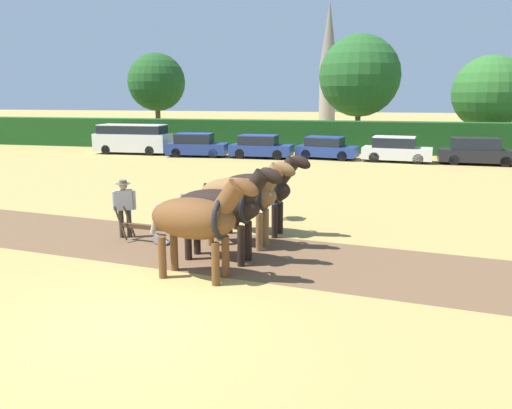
{
  "coord_description": "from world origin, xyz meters",
  "views": [
    {
      "loc": [
        4.23,
        -7.58,
        4.04
      ],
      "look_at": [
        1.12,
        5.5,
        1.1
      ],
      "focal_mm": 35.0,
      "sensor_mm": 36.0,
      "label": 1
    }
  ],
  "objects_px": {
    "draft_horse_trail_right": "(259,189)",
    "parked_car_center_left": "(260,147)",
    "plow": "(148,232)",
    "parked_car_center_right": "(396,150)",
    "tree_center_left": "(490,93)",
    "parked_car_right": "(477,152)",
    "church_spire": "(328,59)",
    "farmer_at_plow": "(124,204)",
    "parked_car_left": "(196,145)",
    "draft_horse_lead_right": "(222,207)",
    "tree_far_left": "(157,82)",
    "draft_horse_lead_left": "(197,219)",
    "draft_horse_trail_left": "(242,195)",
    "farmer_beside_team": "(274,189)",
    "parked_van": "(133,139)",
    "parked_car_center": "(327,148)",
    "tree_left": "(360,76)"
  },
  "relations": [
    {
      "from": "draft_horse_lead_right",
      "to": "parked_car_center_left",
      "type": "relative_size",
      "value": 0.72
    },
    {
      "from": "church_spire",
      "to": "draft_horse_trail_right",
      "type": "distance_m",
      "value": 67.57
    },
    {
      "from": "farmer_at_plow",
      "to": "parked_car_left",
      "type": "xyz_separation_m",
      "value": [
        -4.82,
        19.15,
        -0.24
      ]
    },
    {
      "from": "draft_horse_trail_left",
      "to": "plow",
      "type": "bearing_deg",
      "value": -165.65
    },
    {
      "from": "tree_left",
      "to": "parked_van",
      "type": "height_order",
      "value": "tree_left"
    },
    {
      "from": "draft_horse_lead_right",
      "to": "plow",
      "type": "height_order",
      "value": "draft_horse_lead_right"
    },
    {
      "from": "tree_center_left",
      "to": "parked_car_center_left",
      "type": "height_order",
      "value": "tree_center_left"
    },
    {
      "from": "plow",
      "to": "farmer_beside_team",
      "type": "xyz_separation_m",
      "value": [
        2.92,
        3.46,
        0.71
      ]
    },
    {
      "from": "tree_far_left",
      "to": "draft_horse_lead_left",
      "type": "height_order",
      "value": "tree_far_left"
    },
    {
      "from": "tree_left",
      "to": "draft_horse_trail_right",
      "type": "height_order",
      "value": "tree_left"
    },
    {
      "from": "parked_car_center_left",
      "to": "draft_horse_trail_right",
      "type": "bearing_deg",
      "value": -76.42
    },
    {
      "from": "parked_car_left",
      "to": "farmer_at_plow",
      "type": "bearing_deg",
      "value": -81.45
    },
    {
      "from": "draft_horse_trail_right",
      "to": "farmer_beside_team",
      "type": "height_order",
      "value": "draft_horse_trail_right"
    },
    {
      "from": "draft_horse_lead_left",
      "to": "parked_van",
      "type": "distance_m",
      "value": 25.84
    },
    {
      "from": "draft_horse_lead_right",
      "to": "parked_car_left",
      "type": "xyz_separation_m",
      "value": [
        -8.18,
        20.48,
        -0.64
      ]
    },
    {
      "from": "plow",
      "to": "tree_left",
      "type": "bearing_deg",
      "value": 88.05
    },
    {
      "from": "farmer_beside_team",
      "to": "parked_car_right",
      "type": "bearing_deg",
      "value": 36.21
    },
    {
      "from": "draft_horse_trail_left",
      "to": "parked_car_center_right",
      "type": "height_order",
      "value": "draft_horse_trail_left"
    },
    {
      "from": "parked_car_left",
      "to": "parked_car_right",
      "type": "bearing_deg",
      "value": -5.1
    },
    {
      "from": "draft_horse_trail_right",
      "to": "parked_car_center_left",
      "type": "xyz_separation_m",
      "value": [
        -4.09,
        18.08,
        -0.64
      ]
    },
    {
      "from": "tree_left",
      "to": "church_spire",
      "type": "height_order",
      "value": "church_spire"
    },
    {
      "from": "farmer_at_plow",
      "to": "parked_van",
      "type": "distance_m",
      "value": 21.99
    },
    {
      "from": "church_spire",
      "to": "draft_horse_trail_left",
      "type": "height_order",
      "value": "church_spire"
    },
    {
      "from": "tree_far_left",
      "to": "tree_left",
      "type": "bearing_deg",
      "value": 1.15
    },
    {
      "from": "parked_car_center_right",
      "to": "parked_car_right",
      "type": "height_order",
      "value": "parked_car_right"
    },
    {
      "from": "church_spire",
      "to": "parked_van",
      "type": "height_order",
      "value": "church_spire"
    },
    {
      "from": "farmer_beside_team",
      "to": "draft_horse_lead_right",
      "type": "bearing_deg",
      "value": -119.95
    },
    {
      "from": "tree_center_left",
      "to": "parked_car_center_right",
      "type": "height_order",
      "value": "tree_center_left"
    },
    {
      "from": "draft_horse_lead_left",
      "to": "tree_far_left",
      "type": "bearing_deg",
      "value": 122.38
    },
    {
      "from": "farmer_beside_team",
      "to": "parked_car_center_right",
      "type": "relative_size",
      "value": 0.41
    },
    {
      "from": "plow",
      "to": "parked_van",
      "type": "height_order",
      "value": "parked_van"
    },
    {
      "from": "tree_center_left",
      "to": "church_spire",
      "type": "relative_size",
      "value": 0.38
    },
    {
      "from": "plow",
      "to": "parked_car_center_right",
      "type": "height_order",
      "value": "parked_car_center_right"
    },
    {
      "from": "plow",
      "to": "parked_car_center_right",
      "type": "xyz_separation_m",
      "value": [
        7.35,
        19.78,
        0.43
      ]
    },
    {
      "from": "church_spire",
      "to": "parked_car_center_right",
      "type": "xyz_separation_m",
      "value": [
        9.0,
        -48.81,
        -8.8
      ]
    },
    {
      "from": "tree_center_left",
      "to": "parked_car_right",
      "type": "height_order",
      "value": "tree_center_left"
    },
    {
      "from": "tree_left",
      "to": "church_spire",
      "type": "relative_size",
      "value": 0.49
    },
    {
      "from": "tree_left",
      "to": "parked_car_center",
      "type": "distance_m",
      "value": 10.93
    },
    {
      "from": "draft_horse_trail_right",
      "to": "parked_car_center",
      "type": "bearing_deg",
      "value": 96.14
    },
    {
      "from": "parked_car_left",
      "to": "parked_car_right",
      "type": "xyz_separation_m",
      "value": [
        17.71,
        0.14,
        0.01
      ]
    },
    {
      "from": "tree_left",
      "to": "farmer_at_plow",
      "type": "relative_size",
      "value": 5.24
    },
    {
      "from": "tree_far_left",
      "to": "farmer_at_plow",
      "type": "bearing_deg",
      "value": -67.53
    },
    {
      "from": "farmer_at_plow",
      "to": "parked_car_center",
      "type": "bearing_deg",
      "value": 143.78
    },
    {
      "from": "church_spire",
      "to": "parked_car_right",
      "type": "bearing_deg",
      "value": -74.38
    },
    {
      "from": "draft_horse_trail_right",
      "to": "parked_van",
      "type": "height_order",
      "value": "draft_horse_trail_right"
    },
    {
      "from": "draft_horse_trail_right",
      "to": "parked_car_left",
      "type": "bearing_deg",
      "value": 122.18
    },
    {
      "from": "tree_center_left",
      "to": "parked_car_center_right",
      "type": "distance_m",
      "value": 11.69
    },
    {
      "from": "tree_far_left",
      "to": "draft_horse_lead_left",
      "type": "bearing_deg",
      "value": -64.38
    },
    {
      "from": "draft_horse_trail_left",
      "to": "farmer_at_plow",
      "type": "relative_size",
      "value": 1.68
    },
    {
      "from": "parked_car_right",
      "to": "parked_car_center_right",
      "type": "bearing_deg",
      "value": -179.07
    }
  ]
}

